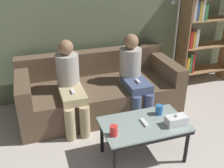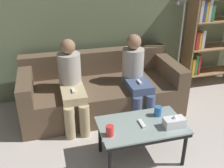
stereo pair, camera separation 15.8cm
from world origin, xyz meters
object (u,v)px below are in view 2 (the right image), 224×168
cup_near_left (158,111)px  bookshelf (208,34)px  game_remote (142,124)px  seated_person_mid_left (136,74)px  couch (101,90)px  coffee_table (142,128)px  seated_person_left_end (72,82)px  standing_lamp (182,28)px  cup_near_right (110,131)px  tissue_box (174,122)px

cup_near_left → bookshelf: 2.08m
game_remote → seated_person_mid_left: size_ratio=0.13×
couch → coffee_table: couch is taller
cup_near_left → seated_person_left_end: 1.18m
couch → bookshelf: 2.02m
couch → game_remote: size_ratio=14.77×
seated_person_mid_left → game_remote: bearing=-105.6°
seated_person_mid_left → standing_lamp: bearing=26.0°
couch → bookshelf: bookshelf is taller
cup_near_right → tissue_box: bearing=-2.5°
cup_near_left → standing_lamp: bearing=54.0°
coffee_table → bookshelf: bearing=41.5°
cup_near_left → standing_lamp: size_ratio=0.06×
game_remote → standing_lamp: size_ratio=0.09×
cup_near_right → seated_person_mid_left: (0.64, 1.04, 0.09)m
tissue_box → standing_lamp: size_ratio=0.13×
cup_near_left → cup_near_right: 0.64m
couch → coffee_table: (0.17, -1.17, 0.11)m
couch → bookshelf: bearing=10.3°
seated_person_left_end → seated_person_mid_left: seated_person_left_end is taller
game_remote → seated_person_mid_left: bearing=74.4°
seated_person_left_end → bookshelf: bearing=14.1°
cup_near_left → seated_person_mid_left: size_ratio=0.10×
coffee_table → cup_near_left: bearing=26.6°
coffee_table → game_remote: size_ratio=6.08×
couch → cup_near_right: size_ratio=20.15×
bookshelf → seated_person_mid_left: (-1.45, -0.57, -0.31)m
game_remote → standing_lamp: 1.89m
tissue_box → bookshelf: bearing=49.3°
cup_near_left → bookshelf: bearing=43.4°
coffee_table → bookshelf: 2.34m
standing_lamp → seated_person_mid_left: size_ratio=1.55×
coffee_table → game_remote: bearing=85.2°
cup_near_left → seated_person_mid_left: bearing=87.7°
couch → cup_near_right: bearing=-98.9°
cup_near_right → game_remote: (0.37, 0.09, -0.04)m
coffee_table → seated_person_left_end: seated_person_left_end is taller
standing_lamp → coffee_table: bearing=-129.8°
cup_near_left → seated_person_left_end: seated_person_left_end is taller
coffee_table → standing_lamp: size_ratio=0.53×
standing_lamp → tissue_box: bearing=-119.3°
coffee_table → seated_person_left_end: 1.13m
cup_near_left → couch: bearing=111.0°
cup_near_left → tissue_box: size_ratio=0.51×
cup_near_left → tissue_box: (0.07, -0.24, -0.00)m
couch → seated_person_mid_left: bearing=-27.4°
coffee_table → cup_near_right: bearing=-166.0°
game_remote → seated_person_left_end: (-0.61, 0.93, 0.13)m
seated_person_left_end → couch: bearing=28.7°
bookshelf → standing_lamp: bookshelf is taller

